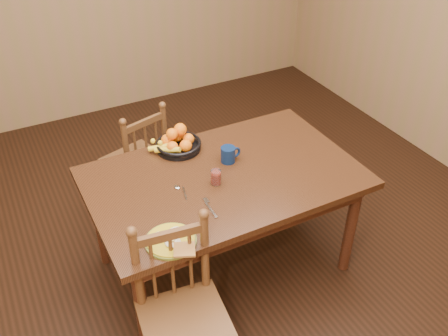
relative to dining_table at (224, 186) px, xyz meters
name	(u,v)px	position (x,y,z in m)	size (l,w,h in m)	color
room	(224,83)	(0.00, 0.00, 0.68)	(4.52, 5.02, 2.72)	black
dining_table	(224,186)	(0.00, 0.00, 0.00)	(1.60, 1.00, 0.75)	black
chair_far	(138,161)	(-0.28, 0.84, -0.24)	(0.49, 0.48, 0.88)	#432614
chair_near	(182,313)	(-0.55, -0.59, -0.21)	(0.47, 0.46, 0.94)	#432614
breakfast_plate	(171,241)	(-0.50, -0.39, 0.10)	(0.26, 0.30, 0.04)	#59601E
fork	(209,207)	(-0.21, -0.23, 0.09)	(0.03, 0.18, 0.00)	silver
spoon	(180,189)	(-0.29, -0.01, 0.09)	(0.05, 0.16, 0.01)	silver
coffee_mug	(229,154)	(0.09, 0.11, 0.14)	(0.13, 0.09, 0.10)	#0B1C40
juice_glass	(216,178)	(-0.08, -0.05, 0.13)	(0.06, 0.06, 0.09)	silver
fruit_bowl	(177,142)	(-0.13, 0.38, 0.14)	(0.32, 0.29, 0.17)	black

